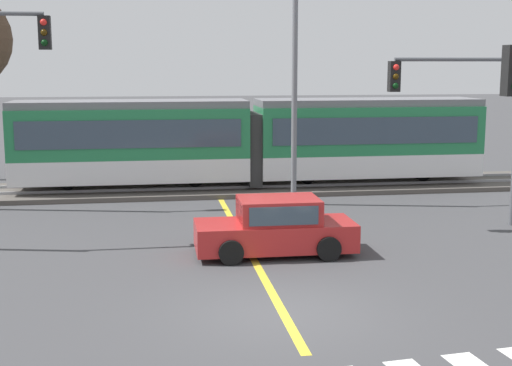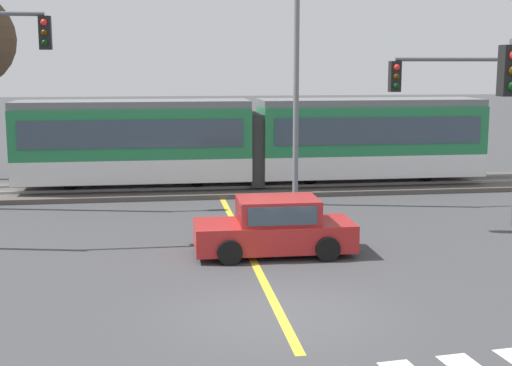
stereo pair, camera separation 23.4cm
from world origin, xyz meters
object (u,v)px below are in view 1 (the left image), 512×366
Objects in this scene: light_rail_tram at (252,139)px; sedan_crossing at (275,228)px; street_lamp_centre at (301,66)px; traffic_light_mid_right at (473,106)px.

light_rail_tram is 10.01m from sedan_crossing.
street_lamp_centre is (2.09, 6.62, 4.22)m from sedan_crossing.
sedan_crossing is 0.49× the size of street_lamp_centre.
traffic_light_mid_right is 6.25m from street_lamp_centre.
traffic_light_mid_right is (5.65, -7.58, 1.69)m from light_rail_tram.
traffic_light_mid_right is at bearing 19.65° from sedan_crossing.
light_rail_tram is 4.53m from street_lamp_centre.
street_lamp_centre is (1.28, -3.27, 2.87)m from light_rail_tram.
street_lamp_centre reaches higher than light_rail_tram.
light_rail_tram reaches higher than sedan_crossing.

